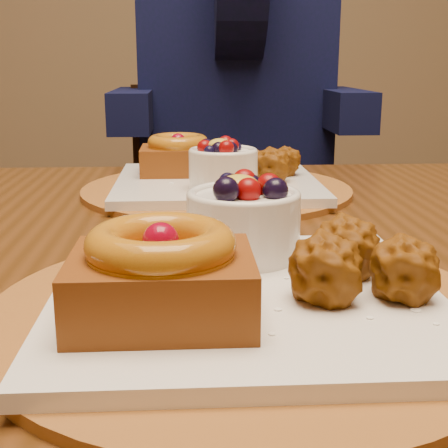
{
  "coord_description": "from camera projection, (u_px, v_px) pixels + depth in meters",
  "views": [
    {
      "loc": [
        -0.07,
        -0.64,
        0.94
      ],
      "look_at": [
        -0.04,
        -0.17,
        0.81
      ],
      "focal_mm": 50.0,
      "sensor_mm": 36.0,
      "label": 1
    }
  ],
  "objects": [
    {
      "name": "dining_table",
      "position": [
        226.0,
        301.0,
        0.69
      ],
      "size": [
        1.6,
        0.9,
        0.76
      ],
      "color": "#3D210B",
      "rests_on": "ground"
    },
    {
      "name": "place_setting_near",
      "position": [
        240.0,
        276.0,
        0.46
      ],
      "size": [
        0.38,
        0.38,
        0.09
      ],
      "color": "brown",
      "rests_on": "dining_table"
    },
    {
      "name": "place_setting_far",
      "position": [
        215.0,
        176.0,
        0.88
      ],
      "size": [
        0.38,
        0.38,
        0.09
      ],
      "color": "brown",
      "rests_on": "dining_table"
    },
    {
      "name": "chair_far",
      "position": [
        228.0,
        255.0,
        1.48
      ],
      "size": [
        0.47,
        0.47,
        0.88
      ],
      "rotation": [
        0.0,
        0.0,
        0.1
      ],
      "color": "black",
      "rests_on": "ground"
    },
    {
      "name": "diner",
      "position": [
        235.0,
        47.0,
        1.48
      ],
      "size": [
        0.55,
        0.52,
        0.91
      ],
      "rotation": [
        0.0,
        0.0,
        0.05
      ],
      "color": "black",
      "rests_on": "ground"
    }
  ]
}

